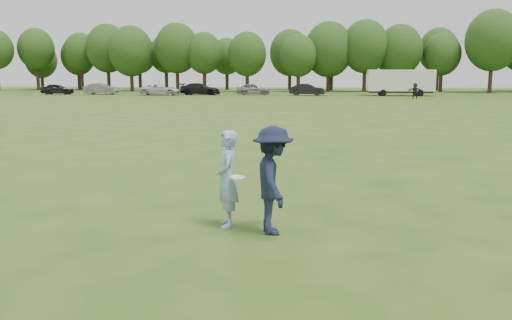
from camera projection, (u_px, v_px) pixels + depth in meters
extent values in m
plane|color=#2C4B15|center=(219.00, 236.00, 9.29)|extent=(200.00, 200.00, 0.00)
imported|color=#85AACF|center=(227.00, 179.00, 9.77)|extent=(0.55, 0.72, 1.76)
imported|color=#181D35|center=(273.00, 180.00, 9.33)|extent=(0.96, 1.35, 1.89)
imported|color=black|center=(415.00, 91.00, 59.26)|extent=(1.63, 0.64, 1.72)
imported|color=black|center=(57.00, 89.00, 71.30)|extent=(4.30, 2.07, 1.42)
imported|color=slate|center=(101.00, 89.00, 71.28)|extent=(4.46, 1.57, 1.47)
imported|color=silver|center=(160.00, 90.00, 68.71)|extent=(5.29, 2.75, 1.42)
imported|color=black|center=(200.00, 89.00, 69.72)|extent=(5.33, 2.46, 1.51)
imported|color=gray|center=(253.00, 89.00, 69.74)|extent=(4.56, 2.21, 1.50)
imported|color=black|center=(307.00, 90.00, 68.02)|extent=(4.53, 1.85, 1.46)
cylinder|color=white|center=(238.00, 178.00, 9.56)|extent=(0.27, 0.27, 0.07)
cube|color=white|center=(401.00, 80.00, 66.60)|extent=(8.00, 2.50, 2.60)
cube|color=black|center=(400.00, 92.00, 66.83)|extent=(7.60, 2.30, 0.25)
cylinder|color=black|center=(383.00, 93.00, 65.87)|extent=(0.80, 0.25, 0.80)
cylinder|color=black|center=(381.00, 92.00, 68.32)|extent=(0.80, 0.25, 0.80)
cylinder|color=black|center=(420.00, 93.00, 65.36)|extent=(0.80, 0.25, 0.80)
cylinder|color=black|center=(417.00, 92.00, 67.81)|extent=(0.80, 0.25, 0.80)
cube|color=#333333|center=(364.00, 91.00, 67.33)|extent=(1.20, 0.15, 0.12)
cylinder|color=#332114|center=(38.00, 77.00, 88.85)|extent=(0.56, 0.56, 4.26)
ellipsoid|color=#223E14|center=(36.00, 49.00, 88.12)|extent=(5.79, 5.79, 6.66)
cylinder|color=#332114|center=(82.00, 78.00, 89.62)|extent=(0.56, 0.56, 3.91)
ellipsoid|color=#223E14|center=(81.00, 52.00, 88.94)|extent=(5.47, 5.47, 6.29)
cylinder|color=#332114|center=(109.00, 79.00, 87.28)|extent=(0.56, 0.56, 3.83)
ellipsoid|color=#223E14|center=(107.00, 48.00, 86.52)|extent=(6.75, 6.75, 7.76)
cylinder|color=#332114|center=(132.00, 81.00, 83.85)|extent=(0.56, 0.56, 3.25)
ellipsoid|color=#223E14|center=(131.00, 51.00, 83.14)|extent=(6.76, 6.76, 7.78)
cylinder|color=#332114|center=(178.00, 79.00, 83.39)|extent=(0.56, 0.56, 3.71)
ellipsoid|color=#223E14|center=(177.00, 48.00, 82.64)|extent=(6.68, 6.68, 7.68)
cylinder|color=#332114|center=(205.00, 80.00, 82.53)|extent=(0.56, 0.56, 3.46)
ellipsoid|color=#223E14|center=(204.00, 53.00, 81.89)|extent=(5.49, 5.49, 6.31)
cylinder|color=#332114|center=(247.00, 81.00, 81.66)|extent=(0.56, 0.56, 3.14)
ellipsoid|color=#223E14|center=(247.00, 54.00, 81.02)|extent=(5.78, 5.78, 6.64)
cylinder|color=#332114|center=(298.00, 82.00, 80.52)|extent=(0.56, 0.56, 3.01)
ellipsoid|color=#223E14|center=(299.00, 56.00, 79.91)|extent=(5.46, 5.46, 6.28)
cylinder|color=#332114|center=(328.00, 81.00, 82.32)|extent=(0.56, 0.56, 3.23)
ellipsoid|color=#223E14|center=(329.00, 49.00, 81.57)|extent=(7.29, 7.29, 8.38)
cylinder|color=#332114|center=(364.00, 79.00, 81.55)|extent=(0.56, 0.56, 3.77)
ellipsoid|color=#223E14|center=(365.00, 46.00, 80.79)|extent=(6.95, 6.95, 8.00)
cylinder|color=#332114|center=(399.00, 81.00, 81.57)|extent=(0.56, 0.56, 3.33)
ellipsoid|color=#223E14|center=(400.00, 50.00, 80.85)|extent=(6.71, 6.71, 7.71)
cylinder|color=#332114|center=(441.00, 81.00, 81.10)|extent=(0.56, 0.56, 3.22)
ellipsoid|color=#223E14|center=(442.00, 54.00, 80.47)|extent=(5.54, 5.54, 6.37)
cylinder|color=#332114|center=(490.00, 78.00, 77.42)|extent=(0.56, 0.56, 4.15)
ellipsoid|color=#223E14|center=(493.00, 40.00, 76.58)|extent=(7.59, 7.59, 8.73)
cylinder|color=#332114|center=(42.00, 81.00, 95.46)|extent=(0.56, 0.56, 2.73)
ellipsoid|color=#223E14|center=(41.00, 60.00, 94.88)|extent=(5.45, 5.45, 6.27)
cylinder|color=#332114|center=(79.00, 80.00, 92.98)|extent=(0.56, 0.56, 3.25)
ellipsoid|color=#223E14|center=(78.00, 56.00, 92.34)|extent=(5.68, 5.68, 6.53)
cylinder|color=#332114|center=(140.00, 79.00, 94.75)|extent=(0.56, 0.56, 3.62)
ellipsoid|color=#223E14|center=(139.00, 54.00, 94.07)|extent=(5.80, 5.80, 6.67)
cylinder|color=#332114|center=(167.00, 79.00, 91.62)|extent=(0.56, 0.56, 3.61)
ellipsoid|color=#223E14|center=(166.00, 54.00, 90.96)|extent=(5.58, 5.58, 6.42)
cylinder|color=#332114|center=(227.00, 80.00, 90.98)|extent=(0.56, 0.56, 3.29)
ellipsoid|color=#223E14|center=(227.00, 56.00, 90.36)|extent=(5.30, 5.30, 6.09)
cylinder|color=#332114|center=(290.00, 80.00, 91.21)|extent=(0.56, 0.56, 3.28)
ellipsoid|color=#223E14|center=(290.00, 53.00, 90.49)|extent=(6.78, 6.78, 7.79)
cylinder|color=#332114|center=(331.00, 81.00, 88.90)|extent=(0.56, 0.56, 3.11)
ellipsoid|color=#223E14|center=(332.00, 57.00, 88.29)|extent=(5.34, 5.34, 6.14)
cylinder|color=#332114|center=(389.00, 79.00, 89.16)|extent=(0.56, 0.56, 3.50)
ellipsoid|color=#223E14|center=(390.00, 56.00, 88.56)|extent=(4.82, 4.82, 5.54)
cylinder|color=#332114|center=(437.00, 79.00, 88.82)|extent=(0.56, 0.56, 3.80)
ellipsoid|color=#223E14|center=(438.00, 50.00, 88.09)|extent=(6.34, 6.34, 7.29)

